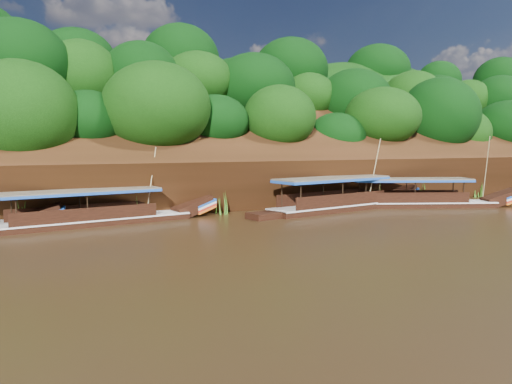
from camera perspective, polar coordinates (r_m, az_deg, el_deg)
ground at (r=30.53m, az=13.08°, el=-4.02°), size 160.00×160.00×0.00m
riverbank at (r=50.20m, az=-2.75°, el=2.04°), size 120.00×30.06×19.40m
boat_0 at (r=41.67m, az=19.10°, el=-0.91°), size 13.71×6.67×5.97m
boat_1 at (r=38.41m, az=10.34°, el=-1.14°), size 14.65×4.97×5.85m
boat_2 at (r=32.54m, az=-16.60°, el=-2.63°), size 14.12×4.16×5.18m
reeds at (r=37.02m, az=1.10°, el=-0.79°), size 48.67×2.13×2.18m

